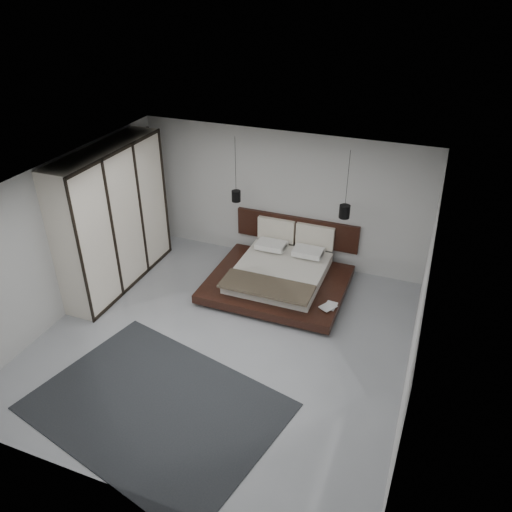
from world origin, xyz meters
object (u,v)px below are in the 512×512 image
at_px(lattice_screen, 143,192).
at_px(wardrobe, 113,218).
at_px(pendant_right, 345,211).
at_px(pendant_left, 236,196).
at_px(rug, 156,406).
at_px(bed, 280,274).

distance_m(lattice_screen, wardrobe, 1.47).
bearing_deg(pendant_right, lattice_screen, 178.17).
bearing_deg(lattice_screen, pendant_left, -3.58).
relative_size(lattice_screen, rug, 0.75).
height_order(pendant_right, rug, pendant_right).
height_order(lattice_screen, pendant_right, pendant_right).
xyz_separation_m(pendant_left, wardrobe, (-1.99, -1.31, -0.24)).
distance_m(pendant_left, pendant_right, 2.15).
bearing_deg(wardrobe, rug, -48.41).
xyz_separation_m(wardrobe, rug, (2.40, -2.70, -1.37)).
bearing_deg(lattice_screen, pendant_right, -1.83).
bearing_deg(wardrobe, pendant_right, 17.58).
bearing_deg(pendant_left, bed, -20.21).
bearing_deg(pendant_right, pendant_left, -180.00).
relative_size(lattice_screen, bed, 0.99).
bearing_deg(bed, pendant_left, 159.79).
xyz_separation_m(pendant_right, wardrobe, (-4.13, -1.31, -0.27)).
bearing_deg(wardrobe, pendant_left, 33.41).
relative_size(bed, wardrobe, 0.93).
bearing_deg(rug, bed, 79.63).
height_order(wardrobe, rug, wardrobe).
distance_m(bed, rug, 3.68).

